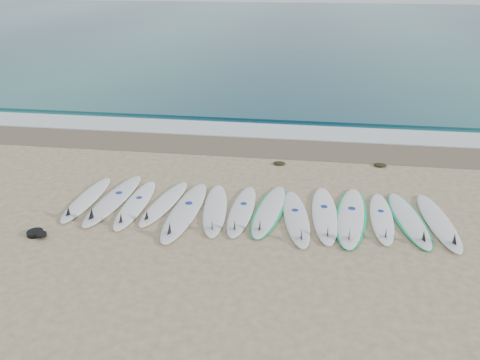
# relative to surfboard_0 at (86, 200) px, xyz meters

# --- Properties ---
(ground) EXTENTS (120.00, 120.00, 0.00)m
(ground) POSITION_rel_surfboard_0_xyz_m (3.89, -0.03, -0.05)
(ground) COLOR tan
(ocean) EXTENTS (120.00, 55.00, 0.03)m
(ocean) POSITION_rel_surfboard_0_xyz_m (3.89, 32.47, -0.04)
(ocean) COLOR #18515B
(ocean) RESTS_ON ground
(wet_sand_band) EXTENTS (120.00, 1.80, 0.01)m
(wet_sand_band) POSITION_rel_surfboard_0_xyz_m (3.89, 4.07, -0.05)
(wet_sand_band) COLOR brown
(wet_sand_band) RESTS_ON ground
(foam_band) EXTENTS (120.00, 1.40, 0.04)m
(foam_band) POSITION_rel_surfboard_0_xyz_m (3.89, 5.47, -0.03)
(foam_band) COLOR silver
(foam_band) RESTS_ON ground
(wave_crest) EXTENTS (120.00, 1.00, 0.10)m
(wave_crest) POSITION_rel_surfboard_0_xyz_m (3.89, 6.97, -0.00)
(wave_crest) COLOR #18515B
(wave_crest) RESTS_ON ground
(surfboard_0) EXTENTS (0.54, 2.33, 0.30)m
(surfboard_0) POSITION_rel_surfboard_0_xyz_m (0.00, 0.00, 0.00)
(surfboard_0) COLOR white
(surfboard_0) RESTS_ON ground
(surfboard_1) EXTENTS (0.80, 2.71, 0.34)m
(surfboard_1) POSITION_rel_surfboard_0_xyz_m (0.62, 0.03, 0.01)
(surfboard_1) COLOR silver
(surfboard_1) RESTS_ON ground
(surfboard_2) EXTENTS (0.51, 2.43, 0.31)m
(surfboard_2) POSITION_rel_surfboard_0_xyz_m (1.20, -0.10, 0.00)
(surfboard_2) COLOR white
(surfboard_2) RESTS_ON ground
(surfboard_3) EXTENTS (0.85, 2.34, 0.29)m
(surfboard_3) POSITION_rel_surfboard_0_xyz_m (1.82, 0.05, -0.00)
(surfboard_3) COLOR white
(surfboard_3) RESTS_ON ground
(surfboard_4) EXTENTS (0.74, 2.84, 0.36)m
(surfboard_4) POSITION_rel_surfboard_0_xyz_m (2.38, -0.27, 0.01)
(surfboard_4) COLOR white
(surfboard_4) RESTS_ON ground
(surfboard_5) EXTENTS (0.81, 2.49, 0.31)m
(surfboard_5) POSITION_rel_surfboard_0_xyz_m (3.02, -0.08, 0.00)
(surfboard_5) COLOR white
(surfboard_5) RESTS_ON ground
(surfboard_6) EXTENTS (0.58, 2.40, 0.31)m
(surfboard_6) POSITION_rel_surfboard_0_xyz_m (3.61, -0.05, 0.00)
(surfboard_6) COLOR white
(surfboard_6) RESTS_ON ground
(surfboard_7) EXTENTS (0.93, 2.57, 0.32)m
(surfboard_7) POSITION_rel_surfboard_0_xyz_m (4.20, 0.06, -0.00)
(surfboard_7) COLOR white
(surfboard_7) RESTS_ON ground
(surfboard_8) EXTENTS (0.85, 2.52, 0.32)m
(surfboard_8) POSITION_rel_surfboard_0_xyz_m (4.81, -0.21, 0.00)
(surfboard_8) COLOR silver
(surfboard_8) RESTS_ON ground
(surfboard_9) EXTENTS (0.62, 2.60, 0.33)m
(surfboard_9) POSITION_rel_surfboard_0_xyz_m (5.40, 0.03, 0.01)
(surfboard_9) COLOR white
(surfboard_9) RESTS_ON ground
(surfboard_10) EXTENTS (0.97, 2.80, 0.35)m
(surfboard_10) POSITION_rel_surfboard_0_xyz_m (5.96, 0.04, 0.00)
(surfboard_10) COLOR white
(surfboard_10) RESTS_ON ground
(surfboard_11) EXTENTS (0.58, 2.31, 0.29)m
(surfboard_11) POSITION_rel_surfboard_0_xyz_m (6.60, 0.05, -0.00)
(surfboard_11) COLOR white
(surfboard_11) RESTS_ON ground
(surfboard_12) EXTENTS (0.89, 2.51, 0.31)m
(surfboard_12) POSITION_rel_surfboard_0_xyz_m (7.16, 0.08, -0.00)
(surfboard_12) COLOR white
(surfboard_12) RESTS_ON ground
(surfboard_13) EXTENTS (0.72, 2.53, 0.32)m
(surfboard_13) POSITION_rel_surfboard_0_xyz_m (7.76, 0.03, 0.00)
(surfboard_13) COLOR white
(surfboard_13) RESTS_ON ground
(seaweed_near) EXTENTS (0.34, 0.26, 0.07)m
(seaweed_near) POSITION_rel_surfboard_0_xyz_m (4.25, 2.80, -0.02)
(seaweed_near) COLOR black
(seaweed_near) RESTS_ON ground
(seaweed_far) EXTENTS (0.35, 0.27, 0.07)m
(seaweed_far) POSITION_rel_surfboard_0_xyz_m (6.95, 3.06, -0.02)
(seaweed_far) COLOR black
(seaweed_far) RESTS_ON ground
(leash_coil) EXTENTS (0.46, 0.36, 0.11)m
(leash_coil) POSITION_rel_surfboard_0_xyz_m (-0.34, -1.53, -0.00)
(leash_coil) COLOR black
(leash_coil) RESTS_ON ground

